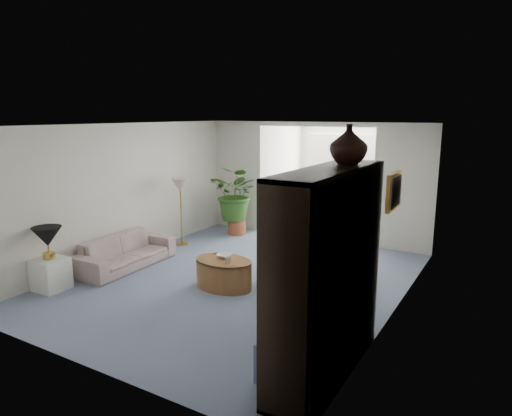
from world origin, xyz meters
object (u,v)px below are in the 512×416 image
Objects in this scene: sunroom_chair_blue at (361,216)px; end_table at (51,274)px; sofa at (126,252)px; side_table_dark at (347,267)px; table_lamp at (47,237)px; sunroom_chair_maroon at (301,208)px; coffee_bowl at (224,256)px; entertainment_cabinet at (327,274)px; coffee_cup at (228,260)px; cabinet_urn at (349,144)px; framed_picture at (395,192)px; coffee_table at (224,273)px; floor_lamp at (180,185)px; wingback_chair at (299,258)px; plant_pot at (237,227)px; sunroom_table at (341,211)px; ottoman at (290,362)px.

end_table is at bearing 152.12° from sunroom_chair_blue.
sofa is 3.30× the size of side_table_dark.
sunroom_chair_maroon is (1.50, 5.90, -0.46)m from table_lamp.
table_lamp is 6.64m from sunroom_chair_blue.
entertainment_cabinet reaches higher than coffee_bowl.
table_lamp is 4.43× the size of coffee_cup.
cabinet_urn is at bearing 28.12° from sunroom_chair_maroon.
cabinet_urn is at bearing 6.33° from table_lamp.
framed_picture is 5.23m from end_table.
cabinet_urn is (0.64, -2.04, 2.07)m from side_table_dark.
cabinet_urn reaches higher than coffee_cup.
sofa reaches higher than coffee_table.
cabinet_urn is at bearing -101.04° from framed_picture.
sunroom_chair_maroon is at bearing 65.57° from floor_lamp.
entertainment_cabinet is (2.25, -1.42, 0.85)m from coffee_table.
coffee_cup is 0.13× the size of sunroom_chair_blue.
coffee_cup is 2.93m from cabinet_urn.
cabinet_urn is (1.34, -1.74, 1.97)m from wingback_chair.
plant_pot is (-1.57, 2.81, -0.07)m from coffee_table.
sunroom_table reaches higher than coffee_bowl.
end_table is at bearing 179.99° from entertainment_cabinet.
coffee_cup reaches higher than coffee_table.
end_table is at bearing -147.63° from coffee_table.
coffee_bowl is 0.11× the size of entertainment_cabinet.
sofa is at bearing -15.71° from wingback_chair.
framed_picture is 4.76m from sofa.
side_table_dark is (3.66, 1.19, 0.01)m from sofa.
plant_pot is (0.48, 2.88, -0.12)m from sofa.
sunroom_chair_blue is (-1.28, 6.26, 0.15)m from ottoman.
coffee_table is at bearing 32.37° from table_lamp.
entertainment_cabinet is at bearing -90.00° from cabinet_urn.
sunroom_chair_blue is (3.00, 5.90, -0.49)m from table_lamp.
entertainment_cabinet is (2.30, -1.52, 0.60)m from coffee_bowl.
framed_picture is at bearing 77.48° from ottoman.
coffee_cup is 4.67m from sunroom_chair_maroon.
ottoman is (4.12, -3.30, -1.04)m from floor_lamp.
floor_lamp is 1.56× the size of coffee_bowl.
side_table_dark reaches higher than end_table.
coffee_cup is (2.40, 1.32, -0.35)m from table_lamp.
framed_picture is at bearing 82.20° from entertainment_cabinet.
sunroom_chair_maroon is (-2.36, 3.36, 0.10)m from side_table_dark.
side_table_dark is at bearing 34.78° from coffee_table.
wingback_chair reaches higher than coffee_bowl.
sunroom_table reaches higher than plant_pot.
ottoman is at bearing -114.73° from sofa.
cabinet_urn is at bearing -23.96° from coffee_bowl.
floor_lamp is at bearing -0.35° from sofa.
table_lamp reaches higher than sunroom_chair_maroon.
coffee_table is 9.56× the size of coffee_cup.
floor_lamp is 3.20m from wingback_chair.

